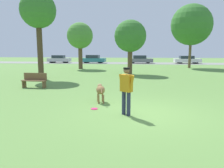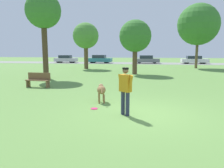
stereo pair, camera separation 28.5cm
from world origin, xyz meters
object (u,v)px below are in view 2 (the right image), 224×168
object	(u,v)px
tree_mid_center	(135,36)
parked_car_teal	(100,59)
park_bench	(38,79)
person	(125,88)
parked_car_silver	(66,59)
parked_car_grey	(147,59)
dog	(101,90)
tree_near_left	(43,12)
tree_far_left	(86,36)
frisbee	(94,109)
tree_far_right	(198,25)
parked_car_white	(194,60)

from	to	relation	value
tree_mid_center	parked_car_teal	bearing A→B (deg)	112.08
park_bench	person	bearing A→B (deg)	-38.21
parked_car_silver	parked_car_grey	size ratio (longest dim) A/B	0.94
dog	tree_near_left	size ratio (longest dim) A/B	0.16
tree_far_left	parked_car_silver	xyz separation A→B (m)	(-7.14, 12.08, -3.11)
person	parked_car_teal	bearing A→B (deg)	142.77
tree_far_left	parked_car_grey	bearing A→B (deg)	60.70
tree_mid_center	tree_near_left	bearing A→B (deg)	-148.59
tree_mid_center	parked_car_teal	xyz separation A→B (m)	(-6.98, 17.21, -2.68)
tree_far_left	parked_car_grey	world-z (taller)	tree_far_left
frisbee	tree_far_right	xyz separation A→B (m)	(7.75, 20.26, 5.16)
tree_near_left	tree_far_right	world-z (taller)	tree_far_right
person	park_bench	size ratio (longest dim) A/B	1.11
parked_car_teal	tree_mid_center	bearing A→B (deg)	-65.70
tree_mid_center	frisbee	bearing A→B (deg)	-93.63
frisbee	tree_mid_center	xyz separation A→B (m)	(0.78, 12.27, 3.35)
dog	parked_car_white	size ratio (longest dim) A/B	0.23
dog	park_bench	xyz separation A→B (m)	(-4.38, 3.10, -0.05)
tree_far_left	parked_car_white	distance (m)	19.65
parked_car_teal	park_bench	xyz separation A→B (m)	(1.86, -25.30, -0.23)
parked_car_teal	parked_car_grey	world-z (taller)	parked_car_teal
park_bench	parked_car_white	bearing A→B (deg)	64.35
dog	tree_near_left	xyz separation A→B (m)	(-5.87, 7.17, 4.44)
tree_mid_center	tree_far_right	bearing A→B (deg)	48.86
parked_car_white	parked_car_teal	bearing A→B (deg)	-179.37
frisbee	tree_far_right	bearing A→B (deg)	69.06
parked_car_silver	parked_car_teal	xyz separation A→B (m)	(6.12, 0.03, 0.01)
dog	parked_car_silver	size ratio (longest dim) A/B	0.25
parked_car_grey	park_bench	distance (m)	26.36
dog	frisbee	size ratio (longest dim) A/B	3.90
parked_car_white	dog	bearing A→B (deg)	-109.46
frisbee	tree_mid_center	bearing A→B (deg)	86.37
parked_car_grey	frisbee	bearing A→B (deg)	-96.09
parked_car_white	park_bench	distance (m)	29.33
dog	frisbee	world-z (taller)	dog
park_bench	parked_car_silver	bearing A→B (deg)	110.08
dog	tree_far_left	distance (m)	17.42
person	parked_car_grey	size ratio (longest dim) A/B	0.37
frisbee	parked_car_teal	bearing A→B (deg)	101.88
parked_car_grey	parked_car_white	bearing A→B (deg)	-1.05
tree_near_left	tree_mid_center	xyz separation A→B (m)	(6.60, 4.03, -1.58)
tree_far_right	parked_car_silver	size ratio (longest dim) A/B	1.92
tree_near_left	tree_far_left	xyz separation A→B (m)	(0.63, 9.12, -1.17)
tree_far_left	tree_far_right	distance (m)	13.34
dog	parked_car_silver	bearing A→B (deg)	8.77
tree_mid_center	dog	bearing A→B (deg)	-93.75
frisbee	parked_car_silver	distance (m)	31.93
dog	tree_near_left	distance (m)	10.27
tree_far_right	tree_near_left	bearing A→B (deg)	-138.49
tree_far_left	park_bench	bearing A→B (deg)	-86.30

